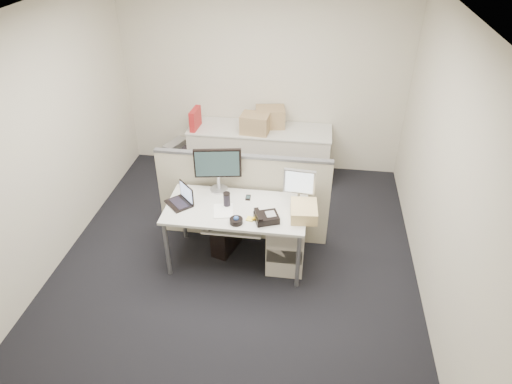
# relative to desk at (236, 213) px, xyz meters

# --- Properties ---
(floor) EXTENTS (4.00, 4.50, 0.01)m
(floor) POSITION_rel_desk_xyz_m (0.00, 0.00, -0.67)
(floor) COLOR black
(floor) RESTS_ON ground
(ceiling) EXTENTS (4.00, 4.50, 0.01)m
(ceiling) POSITION_rel_desk_xyz_m (0.00, 0.00, 2.04)
(ceiling) COLOR white
(ceiling) RESTS_ON ground
(wall_back) EXTENTS (4.00, 0.02, 2.70)m
(wall_back) POSITION_rel_desk_xyz_m (0.00, 2.25, 0.69)
(wall_back) COLOR beige
(wall_back) RESTS_ON ground
(wall_front) EXTENTS (4.00, 0.02, 2.70)m
(wall_front) POSITION_rel_desk_xyz_m (0.00, -2.25, 0.69)
(wall_front) COLOR beige
(wall_front) RESTS_ON ground
(wall_left) EXTENTS (0.02, 4.50, 2.70)m
(wall_left) POSITION_rel_desk_xyz_m (-2.00, 0.00, 0.69)
(wall_left) COLOR beige
(wall_left) RESTS_ON ground
(wall_right) EXTENTS (0.02, 4.50, 2.70)m
(wall_right) POSITION_rel_desk_xyz_m (2.00, 0.00, 0.69)
(wall_right) COLOR beige
(wall_right) RESTS_ON ground
(desk) EXTENTS (1.50, 0.75, 0.73)m
(desk) POSITION_rel_desk_xyz_m (0.00, 0.00, 0.00)
(desk) COLOR white
(desk) RESTS_ON floor
(keyboard_tray) EXTENTS (0.62, 0.32, 0.02)m
(keyboard_tray) POSITION_rel_desk_xyz_m (0.00, -0.18, -0.04)
(keyboard_tray) COLOR white
(keyboard_tray) RESTS_ON desk
(drawer_pedestal) EXTENTS (0.40, 0.55, 0.65)m
(drawer_pedestal) POSITION_rel_desk_xyz_m (0.55, 0.05, -0.34)
(drawer_pedestal) COLOR beige
(drawer_pedestal) RESTS_ON floor
(cubicle_partition) EXTENTS (2.00, 0.06, 1.10)m
(cubicle_partition) POSITION_rel_desk_xyz_m (0.00, 0.45, -0.11)
(cubicle_partition) COLOR #A7A087
(cubicle_partition) RESTS_ON floor
(back_counter) EXTENTS (2.00, 0.60, 0.72)m
(back_counter) POSITION_rel_desk_xyz_m (0.00, 1.93, -0.30)
(back_counter) COLOR beige
(back_counter) RESTS_ON floor
(monitor_main) EXTENTS (0.54, 0.28, 0.52)m
(monitor_main) POSITION_rel_desk_xyz_m (-0.25, 0.32, 0.32)
(monitor_main) COLOR black
(monitor_main) RESTS_ON desk
(monitor_small) EXTENTS (0.35, 0.19, 0.41)m
(monitor_small) POSITION_rel_desk_xyz_m (0.65, 0.18, 0.27)
(monitor_small) COLOR #B7B7BC
(monitor_small) RESTS_ON desk
(laptop) EXTENTS (0.35, 0.35, 0.21)m
(laptop) POSITION_rel_desk_xyz_m (-0.62, -0.02, 0.17)
(laptop) COLOR black
(laptop) RESTS_ON desk
(trackball) EXTENTS (0.17, 0.17, 0.05)m
(trackball) POSITION_rel_desk_xyz_m (0.05, -0.26, 0.09)
(trackball) COLOR black
(trackball) RESTS_ON desk
(desk_phone) EXTENTS (0.29, 0.26, 0.07)m
(desk_phone) POSITION_rel_desk_xyz_m (0.35, -0.18, 0.10)
(desk_phone) COLOR black
(desk_phone) RESTS_ON desk
(paper_stack) EXTENTS (0.25, 0.29, 0.01)m
(paper_stack) POSITION_rel_desk_xyz_m (-0.12, -0.08, 0.07)
(paper_stack) COLOR white
(paper_stack) RESTS_ON desk
(sticky_pad) EXTENTS (0.09, 0.09, 0.01)m
(sticky_pad) POSITION_rel_desk_xyz_m (0.18, -0.18, 0.07)
(sticky_pad) COLOR #FFE244
(sticky_pad) RESTS_ON desk
(travel_mug) EXTENTS (0.08, 0.08, 0.15)m
(travel_mug) POSITION_rel_desk_xyz_m (-0.10, 0.02, 0.14)
(travel_mug) COLOR black
(travel_mug) RESTS_ON desk
(banana) EXTENTS (0.19, 0.15, 0.04)m
(banana) POSITION_rel_desk_xyz_m (0.28, -0.15, 0.09)
(banana) COLOR yellow
(banana) RESTS_ON desk
(cellphone) EXTENTS (0.06, 0.10, 0.01)m
(cellphone) POSITION_rel_desk_xyz_m (0.10, 0.20, 0.07)
(cellphone) COLOR black
(cellphone) RESTS_ON desk
(manila_folders) EXTENTS (0.30, 0.36, 0.13)m
(manila_folders) POSITION_rel_desk_xyz_m (0.72, -0.05, 0.13)
(manila_folders) COLOR #C9BD74
(manila_folders) RESTS_ON desk
(keyboard) EXTENTS (0.50, 0.34, 0.03)m
(keyboard) POSITION_rel_desk_xyz_m (-0.05, -0.14, -0.02)
(keyboard) COLOR black
(keyboard) RESTS_ON keyboard_tray
(pc_tower_desk) EXTENTS (0.32, 0.51, 0.44)m
(pc_tower_desk) POSITION_rel_desk_xyz_m (-0.15, 0.20, -0.44)
(pc_tower_desk) COLOR black
(pc_tower_desk) RESTS_ON floor
(pc_tower_spare_dark) EXTENTS (0.26, 0.49, 0.43)m
(pc_tower_spare_dark) POSITION_rel_desk_xyz_m (-1.05, 1.63, -0.45)
(pc_tower_spare_dark) COLOR black
(pc_tower_spare_dark) RESTS_ON floor
(pc_tower_spare_silver) EXTENTS (0.31, 0.45, 0.39)m
(pc_tower_spare_silver) POSITION_rel_desk_xyz_m (-1.30, 2.03, -0.47)
(pc_tower_spare_silver) COLOR #B7B7BC
(pc_tower_spare_silver) RESTS_ON floor
(cardboard_box_left) EXTENTS (0.41, 0.32, 0.28)m
(cardboard_box_left) POSITION_rel_desk_xyz_m (-0.05, 1.81, 0.20)
(cardboard_box_left) COLOR #9B824D
(cardboard_box_left) RESTS_ON back_counter
(cardboard_box_right) EXTENTS (0.45, 0.37, 0.29)m
(cardboard_box_right) POSITION_rel_desk_xyz_m (0.13, 2.05, 0.20)
(cardboard_box_right) COLOR #9B824D
(cardboard_box_right) RESTS_ON back_counter
(red_binder) EXTENTS (0.10, 0.33, 0.30)m
(red_binder) POSITION_rel_desk_xyz_m (-0.90, 1.83, 0.21)
(red_binder) COLOR #AC1C1E
(red_binder) RESTS_ON back_counter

